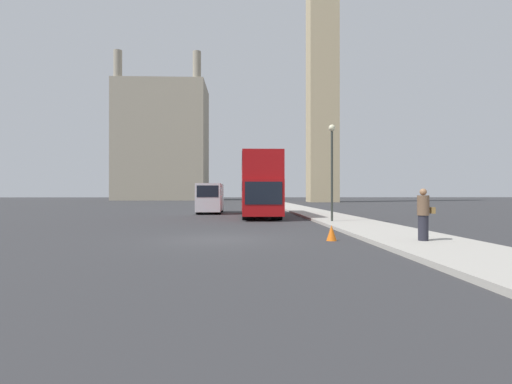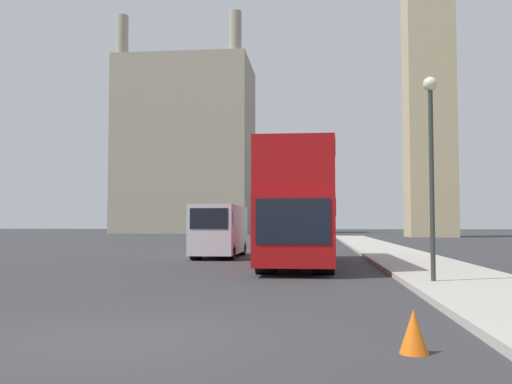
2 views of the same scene
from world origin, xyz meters
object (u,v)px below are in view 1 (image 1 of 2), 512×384
(clock_tower, at_px, (322,19))
(pedestrian, at_px, (423,215))
(white_van, at_px, (210,197))
(street_lamp, at_px, (332,157))
(red_double_decker_bus, at_px, (259,183))

(clock_tower, bearing_deg, pedestrian, -98.79)
(white_van, distance_m, pedestrian, 22.31)
(pedestrian, bearing_deg, white_van, 111.91)
(clock_tower, xyz_separation_m, street_lamp, (-10.58, -53.87, -31.30))
(white_van, xyz_separation_m, street_lamp, (7.46, -11.74, 2.32))
(white_van, relative_size, pedestrian, 3.50)
(clock_tower, relative_size, street_lamp, 13.01)
(clock_tower, distance_m, pedestrian, 72.07)
(red_double_decker_bus, distance_m, street_lamp, 7.84)
(red_double_decker_bus, bearing_deg, clock_tower, 73.20)
(clock_tower, relative_size, pedestrian, 41.10)
(clock_tower, bearing_deg, white_van, -113.18)
(clock_tower, xyz_separation_m, pedestrian, (-9.71, -62.82, -33.95))
(street_lamp, bearing_deg, pedestrian, -84.47)
(red_double_decker_bus, distance_m, white_van, 6.32)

